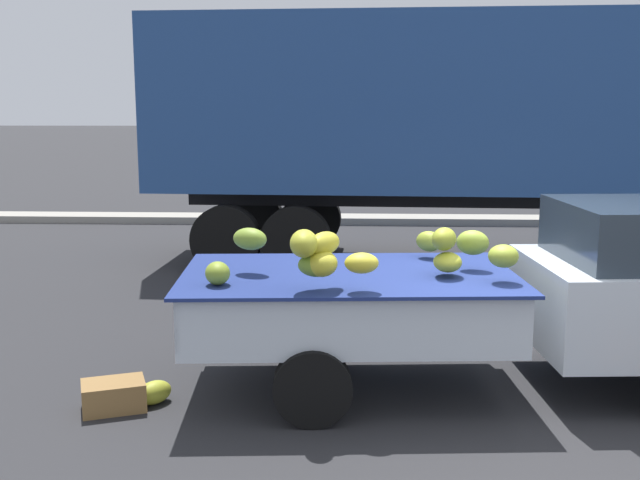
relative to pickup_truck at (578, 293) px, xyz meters
name	(u,v)px	position (x,y,z in m)	size (l,w,h in m)	color
ground	(517,399)	(-0.58, -0.35, -0.89)	(220.00, 220.00, 0.00)	#28282B
curb_strip	(418,220)	(-0.58, 9.95, -0.81)	(80.00, 0.80, 0.16)	gray
pickup_truck	(578,293)	(0.00, 0.00, 0.00)	(5.34, 2.14, 1.70)	silver
semi_trailer	(524,108)	(0.67, 5.56, 1.66)	(12.10, 3.09, 3.95)	navy
fallen_banana_bunch_near_tailgate	(154,393)	(-3.75, -0.58, -0.79)	(0.33, 0.20, 0.20)	gold
produce_crate	(114,396)	(-4.06, -0.72, -0.76)	(0.52, 0.36, 0.25)	olive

